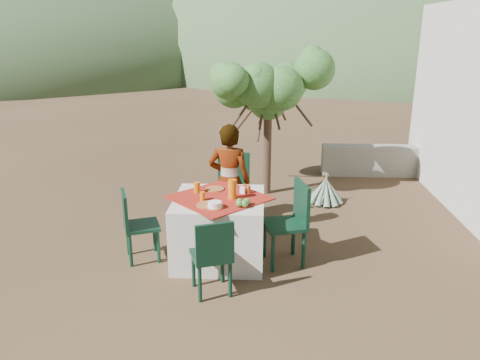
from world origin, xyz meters
name	(u,v)px	position (x,y,z in m)	size (l,w,h in m)	color
ground	(162,253)	(0.00, 0.00, 0.00)	(160.00, 160.00, 0.00)	#372619
table	(219,228)	(0.71, -0.08, 0.38)	(1.30, 1.30, 0.76)	silver
chair_far	(231,184)	(0.77, 1.04, 0.54)	(0.55, 0.55, 0.98)	black
chair_near	(213,254)	(0.73, -0.91, 0.46)	(0.49, 0.49, 0.83)	black
chair_left	(135,223)	(-0.25, -0.18, 0.47)	(0.50, 0.50, 0.84)	black
chair_right	(291,219)	(1.54, -0.15, 0.53)	(0.55, 0.55, 0.96)	black
person	(229,181)	(0.78, 0.57, 0.74)	(0.54, 0.36, 1.48)	#8C6651
shrub_tree	(272,94)	(1.33, 2.34, 1.62)	(1.74, 1.71, 2.05)	#4B3125
agave	(326,191)	(2.18, 1.84, 0.20)	(0.54, 0.56, 0.59)	slate
stone_wall	(393,161)	(3.60, 3.40, 0.28)	(2.60, 0.35, 0.55)	gray
hill_near_left	(10,66)	(-18.00, 30.00, 0.00)	(40.00, 40.00, 16.00)	#364C2B
hill_near_right	(394,63)	(12.00, 36.00, 0.00)	(48.00, 48.00, 20.00)	#364C2B
hill_far_center	(222,53)	(-4.00, 52.00, 0.00)	(60.00, 60.00, 24.00)	slate
plate_far	(215,189)	(0.64, 0.18, 0.77)	(0.22, 0.22, 0.01)	brown
plate_near	(208,205)	(0.62, -0.36, 0.77)	(0.24, 0.24, 0.01)	brown
glass_far	(197,187)	(0.44, 0.06, 0.82)	(0.08, 0.08, 0.12)	orange
glass_near	(203,196)	(0.54, -0.19, 0.81)	(0.06, 0.06, 0.10)	orange
juice_pitcher	(232,189)	(0.87, -0.12, 0.87)	(0.10, 0.10, 0.22)	orange
bowl_plate	(215,207)	(0.70, -0.42, 0.77)	(0.19, 0.19, 0.01)	brown
white_bowl	(215,204)	(0.70, -0.42, 0.80)	(0.15, 0.15, 0.06)	white
jar_left	(248,189)	(1.04, 0.08, 0.81)	(0.06, 0.06, 0.09)	#C14F22
jar_right	(245,188)	(1.00, 0.14, 0.80)	(0.05, 0.05, 0.08)	#C14F22
napkin_holder	(243,190)	(0.98, 0.06, 0.80)	(0.06, 0.03, 0.08)	white
fruit_cluster	(243,203)	(1.00, -0.35, 0.80)	(0.16, 0.15, 0.08)	#4B812F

